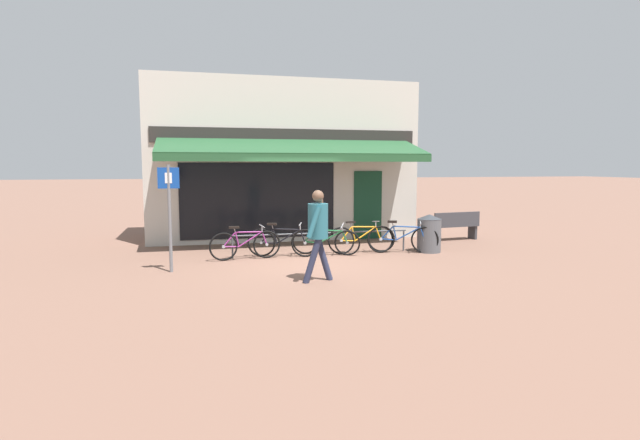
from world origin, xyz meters
name	(u,v)px	position (x,y,z in m)	size (l,w,h in m)	color
ground_plane	(306,261)	(0.00, 0.00, 0.00)	(160.00, 160.00, 0.00)	brown
shop_front	(281,161)	(0.20, 4.59, 2.42)	(8.23, 4.78, 4.84)	beige
bike_rack_rail	(322,235)	(0.59, 0.77, 0.49)	(4.62, 0.04, 0.57)	#47494F
bicycle_purple	(245,244)	(-1.38, 0.53, 0.37)	(1.74, 0.52, 0.82)	black
bicycle_black	(283,242)	(-0.43, 0.67, 0.38)	(1.74, 0.69, 0.85)	black
bicycle_green	(326,241)	(0.66, 0.64, 0.36)	(1.66, 0.91, 0.83)	black
bicycle_orange	(361,239)	(1.61, 0.66, 0.38)	(1.77, 0.52, 0.86)	black
bicycle_blue	(403,238)	(2.70, 0.47, 0.38)	(1.73, 0.88, 0.87)	black
pedestrian_adult	(318,226)	(-0.23, -2.13, 1.10)	(0.66, 0.61, 1.81)	#282D47
litter_bin	(429,233)	(3.42, 0.42, 0.50)	(0.63, 0.63, 1.00)	#515459
parking_sign	(169,207)	(-3.06, -0.53, 1.41)	(0.44, 0.07, 2.29)	slate
park_bench	(454,225)	(5.12, 2.13, 0.46)	(1.64, 0.62, 0.87)	#38383D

